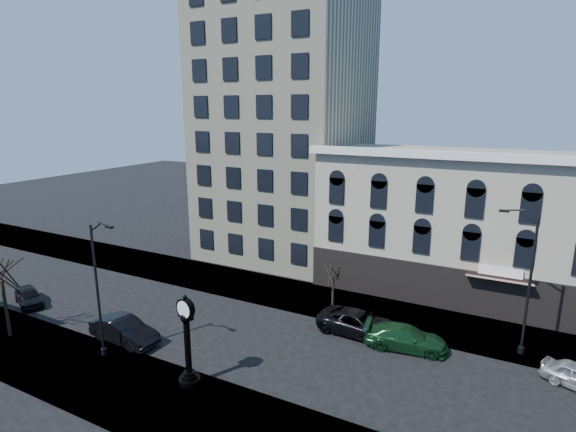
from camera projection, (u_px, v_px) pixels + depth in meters
The scene contains 14 objects.
ground at pixel (237, 335), 31.60m from camera, with size 160.00×160.00×0.00m, color black.
sidewalk_far at pixel (289, 294), 38.49m from camera, with size 160.00×6.00×0.12m, color gray.
sidewalk_near at pixel (155, 397), 24.69m from camera, with size 160.00×6.00×0.12m, color gray.
cream_tower at pixel (285, 70), 46.10m from camera, with size 15.90×15.40×42.50m.
victorian_row at pixel (455, 222), 38.52m from camera, with size 22.60×11.19×12.50m.
street_clock at pixel (188, 344), 25.32m from camera, with size 1.24×1.24×5.46m.
street_lamp_near at pixel (100, 254), 26.93m from camera, with size 2.36×0.57×9.15m.
street_lamp_far at pixel (522, 244), 27.66m from camera, with size 2.50×0.40×9.64m.
bare_tree_near at pixel (0, 269), 30.17m from camera, with size 3.80×3.80×6.53m.
bare_tree_far at pixel (333, 269), 35.00m from camera, with size 2.51×2.51×4.31m.
car_near_a at pixel (29, 296), 36.37m from camera, with size 1.64×4.08×1.39m, color black.
car_near_b at pixel (124, 330), 30.50m from camera, with size 1.80×5.17×1.70m, color black.
car_far_a at pixel (359, 323), 31.58m from camera, with size 2.71×5.88×1.63m, color black.
car_far_b at pixel (406, 338), 29.67m from camera, with size 2.19×5.39×1.56m, color #143F1E.
Camera 1 is at (16.47, -23.84, 15.57)m, focal length 28.00 mm.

